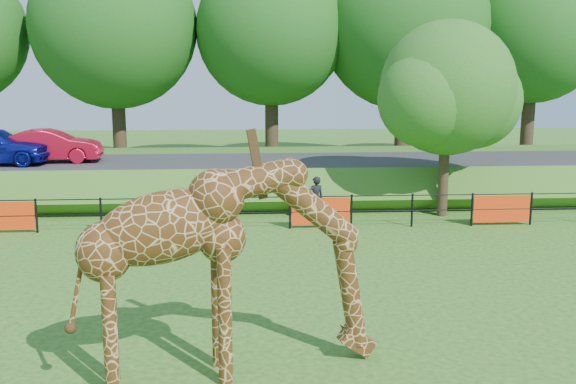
% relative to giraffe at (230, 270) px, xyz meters
% --- Properties ---
extents(ground, '(90.00, 90.00, 0.00)m').
position_rel_giraffe_xyz_m(ground, '(-0.32, 2.09, -1.82)').
color(ground, '#245A16').
rests_on(ground, ground).
extents(giraffe, '(5.17, 1.94, 3.63)m').
position_rel_giraffe_xyz_m(giraffe, '(0.00, 0.00, 0.00)').
color(giraffe, '#4E2B10').
rests_on(giraffe, ground).
extents(perimeter_fence, '(28.07, 0.10, 1.10)m').
position_rel_giraffe_xyz_m(perimeter_fence, '(-0.32, 10.09, -1.27)').
color(perimeter_fence, black).
rests_on(perimeter_fence, ground).
extents(embankment, '(40.00, 9.00, 1.30)m').
position_rel_giraffe_xyz_m(embankment, '(-0.32, 17.59, -1.17)').
color(embankment, '#245A16').
rests_on(embankment, ground).
extents(road, '(40.00, 5.00, 0.12)m').
position_rel_giraffe_xyz_m(road, '(-0.32, 16.09, -0.46)').
color(road, '#2B2B2D').
rests_on(road, embankment).
extents(car_red, '(4.09, 1.65, 1.32)m').
position_rel_giraffe_xyz_m(car_red, '(-7.56, 16.18, 0.26)').
color(car_red, red).
rests_on(car_red, road).
extents(visitor, '(0.64, 0.51, 1.52)m').
position_rel_giraffe_xyz_m(visitor, '(2.64, 11.25, -1.06)').
color(visitor, black).
rests_on(visitor, ground).
extents(tree_east, '(5.40, 4.71, 6.76)m').
position_rel_giraffe_xyz_m(tree_east, '(7.28, 11.72, 2.46)').
color(tree_east, '#312016').
rests_on(tree_east, ground).
extents(bg_tree_line, '(37.30, 8.80, 11.82)m').
position_rel_giraffe_xyz_m(bg_tree_line, '(1.58, 24.09, 5.38)').
color(bg_tree_line, '#312016').
rests_on(bg_tree_line, ground).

